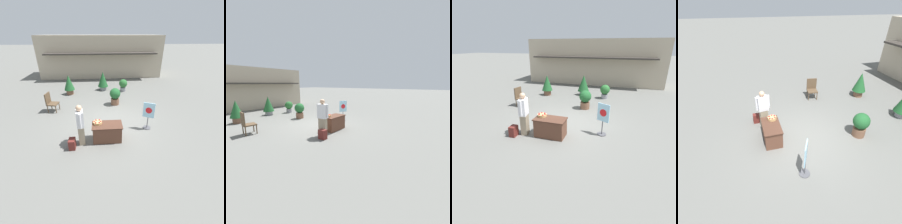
{
  "view_description": "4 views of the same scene",
  "coord_description": "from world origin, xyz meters",
  "views": [
    {
      "loc": [
        -0.44,
        -6.38,
        3.99
      ],
      "look_at": [
        -0.01,
        -0.83,
        1.05
      ],
      "focal_mm": 24.0,
      "sensor_mm": 36.0,
      "label": 1
    },
    {
      "loc": [
        -6.25,
        -5.96,
        2.4
      ],
      "look_at": [
        0.35,
        -1.13,
        0.83
      ],
      "focal_mm": 24.0,
      "sensor_mm": 36.0,
      "label": 2
    },
    {
      "loc": [
        2.13,
        -6.95,
        3.37
      ],
      "look_at": [
        0.28,
        -1.21,
        1.04
      ],
      "focal_mm": 28.0,
      "sensor_mm": 36.0,
      "label": 3
    },
    {
      "loc": [
        5.11,
        -2.0,
        4.77
      ],
      "look_at": [
        -0.49,
        -0.48,
        1.04
      ],
      "focal_mm": 28.0,
      "sensor_mm": 36.0,
      "label": 4
    }
  ],
  "objects": [
    {
      "name": "storefront_building",
      "position": [
        -0.31,
        10.04,
        1.93
      ],
      "size": [
        11.73,
        4.42,
        3.85
      ],
      "color": "#B7A88E",
      "rests_on": "ground_plane"
    },
    {
      "name": "backpack",
      "position": [
        -1.62,
        -1.74,
        0.21
      ],
      "size": [
        0.24,
        0.34,
        0.42
      ],
      "color": "maroon",
      "rests_on": "ground_plane"
    },
    {
      "name": "display_table",
      "position": [
        -0.25,
        -1.29,
        0.37
      ],
      "size": [
        1.22,
        0.69,
        0.74
      ],
      "color": "brown",
      "rests_on": "ground_plane"
    },
    {
      "name": "person_visitor",
      "position": [
        -1.28,
        -1.45,
        0.87
      ],
      "size": [
        0.32,
        0.6,
        1.7
      ],
      "rotation": [
        0.0,
        0.0,
        0.15
      ],
      "color": "gray",
      "rests_on": "ground_plane"
    },
    {
      "name": "potted_plant_far_right",
      "position": [
        1.26,
        4.59,
        0.53
      ],
      "size": [
        0.63,
        0.63,
        0.92
      ],
      "color": "gray",
      "rests_on": "ground_plane"
    },
    {
      "name": "poster_board",
      "position": [
        1.66,
        -0.57,
        0.68
      ],
      "size": [
        0.47,
        0.36,
        1.29
      ],
      "rotation": [
        0.0,
        0.0,
        -2.04
      ],
      "color": "#4C4C51",
      "rests_on": "ground_plane"
    },
    {
      "name": "potted_plant_far_left",
      "position": [
        0.41,
        2.22,
        0.58
      ],
      "size": [
        0.66,
        0.66,
        1.05
      ],
      "color": "brown",
      "rests_on": "ground_plane"
    },
    {
      "name": "patio_chair",
      "position": [
        -3.29,
        1.56,
        0.59
      ],
      "size": [
        0.63,
        0.63,
        1.09
      ],
      "rotation": [
        0.0,
        0.0,
        6.13
      ],
      "color": "brown",
      "rests_on": "ground_plane"
    },
    {
      "name": "potted_plant_near_left",
      "position": [
        -0.27,
        5.0,
        0.78
      ],
      "size": [
        0.79,
        0.79,
        1.41
      ],
      "color": "gray",
      "rests_on": "ground_plane"
    },
    {
      "name": "apple_basket",
      "position": [
        -0.63,
        -1.19,
        0.79
      ],
      "size": [
        0.35,
        0.35,
        0.13
      ],
      "color": "tan",
      "rests_on": "display_table"
    },
    {
      "name": "potted_plant_near_right",
      "position": [
        -2.72,
        4.24,
        0.78
      ],
      "size": [
        0.74,
        0.74,
        1.4
      ],
      "color": "brown",
      "rests_on": "ground_plane"
    },
    {
      "name": "ground_plane",
      "position": [
        0.0,
        0.0,
        0.0
      ],
      "size": [
        120.0,
        120.0,
        0.0
      ],
      "primitive_type": "plane",
      "color": "slate"
    }
  ]
}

